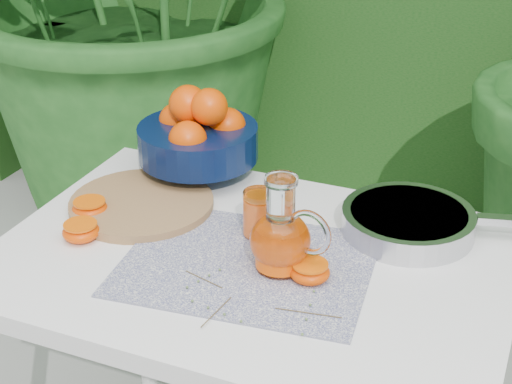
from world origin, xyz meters
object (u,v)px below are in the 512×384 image
at_px(fruit_bowl, 198,135).
at_px(saute_pan, 410,221).
at_px(cutting_board, 142,204).
at_px(juice_pitcher, 281,238).
at_px(white_table, 252,290).

xyz_separation_m(fruit_bowl, saute_pan, (0.52, -0.08, -0.07)).
bearing_deg(cutting_board, saute_pan, 12.15).
bearing_deg(juice_pitcher, white_table, 160.45).
height_order(cutting_board, juice_pitcher, juice_pitcher).
bearing_deg(white_table, juice_pitcher, -19.55).
distance_m(white_table, cutting_board, 0.32).
height_order(juice_pitcher, saute_pan, juice_pitcher).
xyz_separation_m(cutting_board, juice_pitcher, (0.37, -0.11, 0.06)).
distance_m(juice_pitcher, saute_pan, 0.30).
bearing_deg(white_table, saute_pan, 38.08).
bearing_deg(cutting_board, juice_pitcher, -16.77).
xyz_separation_m(white_table, fruit_bowl, (-0.26, 0.29, 0.18)).
xyz_separation_m(cutting_board, fruit_bowl, (0.04, 0.20, 0.09)).
distance_m(cutting_board, saute_pan, 0.57).
bearing_deg(juice_pitcher, fruit_bowl, 136.27).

